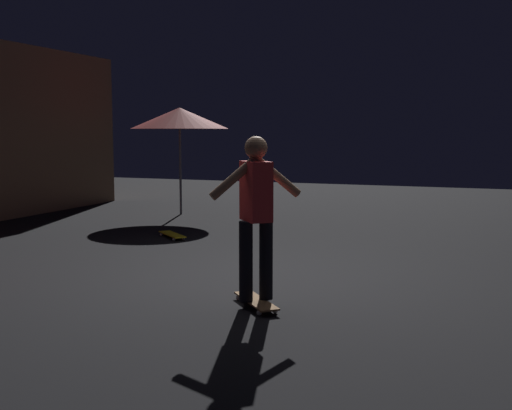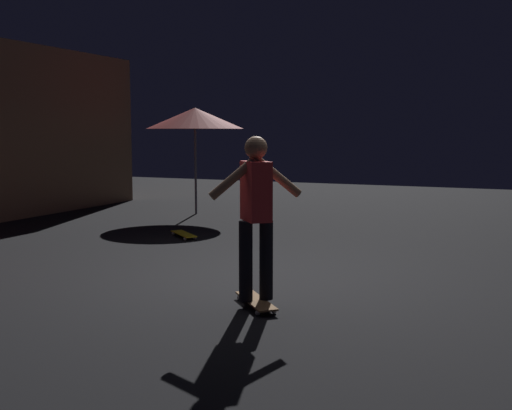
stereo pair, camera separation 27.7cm
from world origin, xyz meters
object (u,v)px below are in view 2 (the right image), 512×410
skater (256,206)px  skateboard_spare (184,234)px  patio_umbrella (195,118)px  skateboard_ridden (256,301)px

skater → skateboard_spare: bearing=39.9°
patio_umbrella → skateboard_spare: 3.69m
skater → patio_umbrella: bearing=33.9°
skateboard_spare → skater: size_ratio=0.43×
patio_umbrella → skateboard_ridden: bearing=-146.1°
skateboard_spare → patio_umbrella: bearing=25.3°
skateboard_ridden → skater: size_ratio=0.42×
skateboard_spare → skateboard_ridden: bearing=-140.1°
skateboard_ridden → patio_umbrella: bearing=33.9°
patio_umbrella → skateboard_spare: bearing=-154.7°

